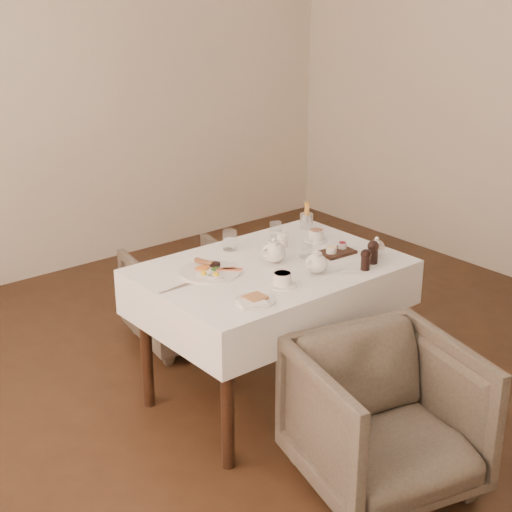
{
  "coord_description": "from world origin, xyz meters",
  "views": [
    {
      "loc": [
        -2.54,
        -2.62,
        2.19
      ],
      "look_at": [
        -0.28,
        0.15,
        0.82
      ],
      "focal_mm": 55.0,
      "sensor_mm": 36.0,
      "label": 1
    }
  ],
  "objects": [
    {
      "name": "table",
      "position": [
        -0.19,
        0.13,
        0.64
      ],
      "size": [
        1.28,
        0.88,
        0.75
      ],
      "color": "black",
      "rests_on": "ground"
    },
    {
      "name": "armchair_near",
      "position": [
        -0.27,
        -0.73,
        0.33
      ],
      "size": [
        0.87,
        0.88,
        0.66
      ],
      "primitive_type": "imported",
      "rotation": [
        0.0,
        0.0,
        -0.26
      ],
      "color": "#4A3F36",
      "rests_on": "ground"
    },
    {
      "name": "armchair_far",
      "position": [
        -0.15,
        0.98,
        0.28
      ],
      "size": [
        0.69,
        0.71,
        0.56
      ],
      "primitive_type": "imported",
      "rotation": [
        0.0,
        0.0,
        2.99
      ],
      "color": "#4A3F36",
      "rests_on": "ground"
    },
    {
      "name": "breakfast_plate",
      "position": [
        -0.49,
        0.24,
        0.77
      ],
      "size": [
        0.3,
        0.3,
        0.04
      ],
      "rotation": [
        0.0,
        0.0,
        -0.16
      ],
      "color": "white",
      "rests_on": "table"
    },
    {
      "name": "side_plate",
      "position": [
        -0.54,
        -0.16,
        0.76
      ],
      "size": [
        0.19,
        0.18,
        0.02
      ],
      "rotation": [
        0.0,
        0.0,
        -0.2
      ],
      "color": "white",
      "rests_on": "table"
    },
    {
      "name": "teapot_centre",
      "position": [
        -0.16,
        0.15,
        0.82
      ],
      "size": [
        0.18,
        0.15,
        0.13
      ],
      "primitive_type": null,
      "rotation": [
        0.0,
        0.0,
        0.11
      ],
      "color": "white",
      "rests_on": "table"
    },
    {
      "name": "teapot_front",
      "position": [
        -0.09,
        -0.09,
        0.82
      ],
      "size": [
        0.17,
        0.15,
        0.12
      ],
      "primitive_type": null,
      "rotation": [
        0.0,
        0.0,
        0.23
      ],
      "color": "white",
      "rests_on": "table"
    },
    {
      "name": "creamer",
      "position": [
        0.03,
        0.3,
        0.79
      ],
      "size": [
        0.07,
        0.07,
        0.07
      ],
      "primitive_type": "cylinder",
      "rotation": [
        0.0,
        0.0,
        0.12
      ],
      "color": "white",
      "rests_on": "table"
    },
    {
      "name": "teacup_near",
      "position": [
        -0.32,
        -0.1,
        0.79
      ],
      "size": [
        0.13,
        0.13,
        0.07
      ],
      "rotation": [
        0.0,
        0.0,
        0.27
      ],
      "color": "white",
      "rests_on": "table"
    },
    {
      "name": "teacup_far",
      "position": [
        0.23,
        0.25,
        0.78
      ],
      "size": [
        0.13,
        0.13,
        0.06
      ],
      "rotation": [
        0.0,
        0.0,
        0.24
      ],
      "color": "white",
      "rests_on": "table"
    },
    {
      "name": "glass_left",
      "position": [
        -0.21,
        0.44,
        0.81
      ],
      "size": [
        0.09,
        0.09,
        0.1
      ],
      "primitive_type": "cylinder",
      "rotation": [
        0.0,
        0.0,
        -0.2
      ],
      "color": "silver",
      "rests_on": "table"
    },
    {
      "name": "glass_mid",
      "position": [
        0.02,
        0.11,
        0.8
      ],
      "size": [
        0.07,
        0.07,
        0.1
      ],
      "primitive_type": "cylinder",
      "rotation": [
        0.0,
        0.0,
        -0.1
      ],
      "color": "silver",
      "rests_on": "table"
    },
    {
      "name": "glass_right",
      "position": [
        0.09,
        0.42,
        0.8
      ],
      "size": [
        0.08,
        0.08,
        0.09
      ],
      "primitive_type": "cylinder",
      "rotation": [
        0.0,
        0.0,
        0.28
      ],
      "color": "silver",
      "rests_on": "table"
    },
    {
      "name": "condiment_board",
      "position": [
        0.17,
        0.04,
        0.77
      ],
      "size": [
        0.19,
        0.13,
        0.05
      ],
      "rotation": [
        0.0,
        0.0,
        -0.07
      ],
      "color": "black",
      "rests_on": "table"
    },
    {
      "name": "pepper_mill_left",
      "position": [
        0.13,
        -0.2,
        0.81
      ],
      "size": [
        0.07,
        0.07,
        0.11
      ],
      "primitive_type": null,
      "rotation": [
        0.0,
        0.0,
        -0.28
      ],
      "color": "black",
      "rests_on": "table"
    },
    {
      "name": "pepper_mill_right",
      "position": [
        0.22,
        -0.17,
        0.82
      ],
      "size": [
        0.07,
        0.07,
        0.12
      ],
      "primitive_type": null,
      "rotation": [
        0.0,
        0.0,
        -0.19
      ],
      "color": "black",
      "rests_on": "table"
    },
    {
      "name": "silver_pot",
      "position": [
        0.3,
        -0.12,
        0.81
      ],
      "size": [
        0.12,
        0.1,
        0.11
      ],
      "primitive_type": null,
      "rotation": [
        0.0,
        0.0,
        0.2
      ],
      "color": "white",
      "rests_on": "table"
    },
    {
      "name": "fries_cup",
      "position": [
        0.33,
        0.44,
        0.82
      ],
      "size": [
        0.07,
        0.07,
        0.16
      ],
      "rotation": [
        0.0,
        0.0,
        0.21
      ],
      "color": "silver",
      "rests_on": "table"
    },
    {
      "name": "cutlery_fork",
      "position": [
        -0.66,
        0.2,
        0.76
      ],
      "size": [
        0.21,
        0.04,
        0.0
      ],
      "primitive_type": "cube",
      "rotation": [
        0.0,
        0.0,
        1.69
      ],
      "color": "silver",
      "rests_on": "table"
    },
    {
      "name": "cutlery_knife",
      "position": [
        -0.72,
        0.18,
        0.76
      ],
      "size": [
        0.19,
        0.02,
        0.0
      ],
      "primitive_type": "cube",
      "rotation": [
        0.0,
        0.0,
        1.56
      ],
      "color": "silver",
      "rests_on": "table"
    }
  ]
}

